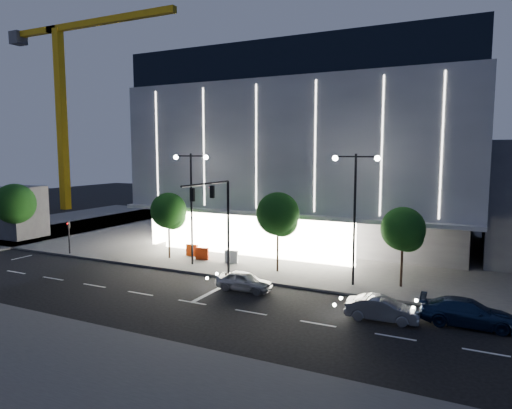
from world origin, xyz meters
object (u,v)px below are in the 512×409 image
object	(u,v)px
barrier_d	(231,257)
traffic_mast	(218,211)
barrier_a	(192,250)
car_third	(468,313)
tree_mid	(278,216)
barrier_c	(202,254)
ped_signal_far	(69,234)
tree_left	(169,213)
tree_right	(403,231)
car_second	(382,309)
car_lead	(244,281)
tower_crane	(65,78)
street_lamp_west	(191,192)
street_lamp_east	(355,200)

from	to	relation	value
barrier_d	traffic_mast	bearing A→B (deg)	-79.26
barrier_a	car_third	bearing A→B (deg)	-16.61
tree_mid	barrier_d	xyz separation A→B (m)	(-4.45, 0.78, -3.68)
tree_mid	barrier_c	world-z (taller)	tree_mid
traffic_mast	ped_signal_far	bearing A→B (deg)	175.85
tree_left	tree_right	xyz separation A→B (m)	(19.00, -0.00, -0.15)
tree_left	barrier_c	world-z (taller)	tree_left
car_second	car_lead	bearing A→B (deg)	77.79
car_second	tower_crane	bearing A→B (deg)	59.83
tree_left	tree_mid	size ratio (longest dim) A/B	0.93
barrier_a	traffic_mast	bearing A→B (deg)	-41.50
car_second	car_third	xyz separation A→B (m)	(4.22, 1.22, 0.06)
ped_signal_far	barrier_c	xyz separation A→B (m)	(11.84, 3.19, -1.24)
tower_crane	barrier_c	distance (m)	47.25
traffic_mast	car_second	world-z (taller)	traffic_mast
traffic_mast	tree_right	bearing A→B (deg)	17.02
tree_left	street_lamp_west	bearing A→B (deg)	-18.94
ped_signal_far	barrier_a	distance (m)	11.12
street_lamp_east	tree_right	bearing A→B (deg)	18.63
barrier_c	car_third	bearing A→B (deg)	-28.32
street_lamp_east	barrier_c	bearing A→B (deg)	172.67
car_second	tree_mid	bearing A→B (deg)	50.76
street_lamp_west	car_lead	bearing A→B (deg)	-30.73
tree_mid	car_lead	size ratio (longest dim) A/B	1.63
tree_mid	street_lamp_east	bearing A→B (deg)	-9.69
car_third	car_second	bearing A→B (deg)	103.60
barrier_a	barrier_d	xyz separation A→B (m)	(4.26, -0.66, 0.00)
traffic_mast	barrier_a	distance (m)	8.82
ped_signal_far	tree_left	world-z (taller)	tree_left
street_lamp_east	car_second	world-z (taller)	street_lamp_east
ped_signal_far	car_second	bearing A→B (deg)	-8.12
street_lamp_east	tree_mid	size ratio (longest dim) A/B	1.46
street_lamp_west	ped_signal_far	world-z (taller)	street_lamp_west
traffic_mast	car_third	world-z (taller)	traffic_mast
street_lamp_east	tree_left	distance (m)	16.12
traffic_mast	tree_left	distance (m)	7.95
street_lamp_east	barrier_d	bearing A→B (deg)	170.18
street_lamp_west	barrier_d	distance (m)	6.17
tree_left	tree_right	size ratio (longest dim) A/B	1.04
car_third	tree_right	bearing A→B (deg)	35.55
street_lamp_west	barrier_d	size ratio (longest dim) A/B	8.18
tree_mid	car_second	distance (m)	11.65
street_lamp_east	tree_left	xyz separation A→B (m)	(-15.97, 1.02, -1.92)
tower_crane	car_lead	size ratio (longest dim) A/B	8.47
car_lead	barrier_d	bearing A→B (deg)	35.45
ped_signal_far	tree_mid	xyz separation A→B (m)	(19.03, 2.52, 2.45)
ped_signal_far	car_third	xyz separation A→B (m)	(32.17, -2.77, -1.19)
tree_right	barrier_a	bearing A→B (deg)	175.34
tree_right	barrier_d	size ratio (longest dim) A/B	5.01
car_second	barrier_d	distance (m)	15.24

